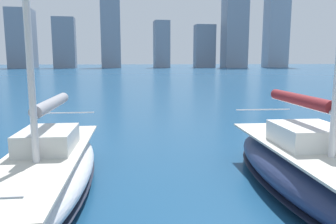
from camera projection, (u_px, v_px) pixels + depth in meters
city_skyline at (110, 26)px, 153.65m from camera, size 170.03×24.51×52.55m
sailboat_maroon at (315, 169)px, 8.52m from camera, size 3.32×8.48×10.23m
sailboat_grey at (45, 170)px, 8.49m from camera, size 2.84×8.56×12.25m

